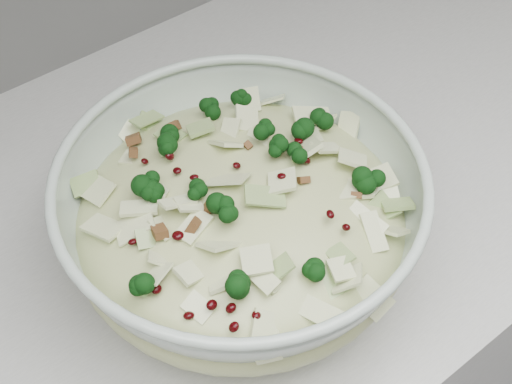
# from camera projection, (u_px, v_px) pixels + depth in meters

# --- Properties ---
(mixing_bowl) EXTENTS (0.37, 0.37, 0.13)m
(mixing_bowl) POSITION_uv_depth(u_px,v_px,m) (241.00, 220.00, 0.63)
(mixing_bowl) COLOR #AFC1B4
(mixing_bowl) RESTS_ON counter
(salad) EXTENTS (0.38, 0.38, 0.13)m
(salad) POSITION_uv_depth(u_px,v_px,m) (241.00, 205.00, 0.61)
(salad) COLOR beige
(salad) RESTS_ON mixing_bowl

